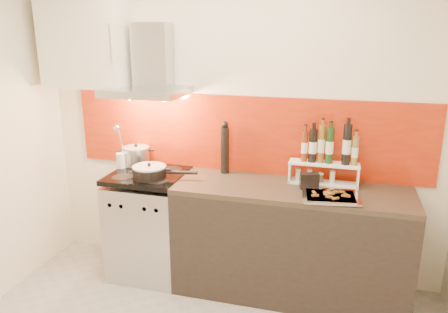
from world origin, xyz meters
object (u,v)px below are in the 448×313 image
(range_stove, at_px, (150,225))
(saute_pan, at_px, (150,172))
(pepper_mill, at_px, (225,148))
(stock_pot, at_px, (137,156))
(counter, at_px, (290,241))
(baking_tray, at_px, (331,196))

(range_stove, relative_size, saute_pan, 1.74)
(range_stove, xyz_separation_m, pepper_mill, (0.61, 0.21, 0.67))
(stock_pot, relative_size, pepper_mill, 0.52)
(stock_pot, bearing_deg, counter, -7.13)
(counter, relative_size, stock_pot, 7.91)
(counter, height_order, pepper_mill, pepper_mill)
(stock_pot, height_order, pepper_mill, pepper_mill)
(saute_pan, height_order, baking_tray, saute_pan)
(stock_pot, bearing_deg, saute_pan, -46.95)
(stock_pot, relative_size, saute_pan, 0.44)
(counter, distance_m, stock_pot, 1.50)
(range_stove, bearing_deg, counter, 0.23)
(counter, height_order, saute_pan, saute_pan)
(counter, distance_m, baking_tray, 0.57)
(stock_pot, height_order, saute_pan, stock_pot)
(stock_pot, xyz_separation_m, saute_pan, (0.25, -0.27, -0.04))
(stock_pot, bearing_deg, pepper_mill, 2.56)
(baking_tray, bearing_deg, saute_pan, 177.92)
(pepper_mill, bearing_deg, range_stove, -160.68)
(range_stove, height_order, counter, range_stove)
(pepper_mill, distance_m, baking_tray, 0.97)
(baking_tray, bearing_deg, pepper_mill, 157.81)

